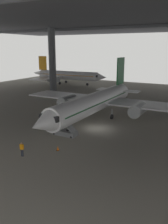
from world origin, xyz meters
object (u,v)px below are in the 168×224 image
at_px(boarding_stairs, 65,130).
at_px(traffic_cone_orange, 58,148).
at_px(airplane_distant, 67,75).
at_px(crew_worker_by_stairs, 63,121).
at_px(crew_worker_near_nose, 22,148).
at_px(baggage_tug, 85,102).
at_px(airplane_main, 96,102).

bearing_deg(boarding_stairs, traffic_cone_orange, -65.82).
relative_size(boarding_stairs, airplane_distant, 0.15).
bearing_deg(traffic_cone_orange, crew_worker_by_stairs, 118.92).
bearing_deg(traffic_cone_orange, boarding_stairs, 114.18).
xyz_separation_m(crew_worker_by_stairs, traffic_cone_orange, (4.40, -7.97, -0.66)).
relative_size(airplane_distant, traffic_cone_orange, 48.55).
height_order(boarding_stairs, crew_worker_by_stairs, boarding_stairs).
xyz_separation_m(crew_worker_near_nose, crew_worker_by_stairs, (-1.73, 11.37, -0.04)).
bearing_deg(crew_worker_near_nose, baggage_tug, 102.84).
height_order(crew_worker_near_nose, airplane_distant, airplane_distant).
height_order(crew_worker_by_stairs, airplane_distant, airplane_distant).
bearing_deg(baggage_tug, crew_worker_near_nose, -77.16).
bearing_deg(airplane_main, crew_worker_by_stairs, -114.12).
relative_size(boarding_stairs, baggage_tug, 1.80).
distance_m(crew_worker_by_stairs, airplane_distant, 48.28).
distance_m(airplane_main, crew_worker_near_nose, 17.72).
xyz_separation_m(airplane_main, boarding_stairs, (-0.64, -9.08, -2.54)).
distance_m(airplane_main, airplane_distant, 44.79).
height_order(airplane_main, airplane_distant, airplane_main).
bearing_deg(airplane_distant, airplane_main, -51.07).
relative_size(crew_worker_by_stairs, airplane_distant, 0.06).
distance_m(boarding_stairs, airplane_distant, 51.88).
bearing_deg(crew_worker_by_stairs, baggage_tug, 105.78).
relative_size(airplane_main, traffic_cone_orange, 54.21).
bearing_deg(crew_worker_near_nose, airplane_distant, 117.36).
distance_m(airplane_main, crew_worker_by_stairs, 7.14).
height_order(crew_worker_near_nose, baggage_tug, crew_worker_near_nose).
distance_m(airplane_main, traffic_cone_orange, 14.55).
distance_m(boarding_stairs, crew_worker_by_stairs, 3.61).
xyz_separation_m(crew_worker_near_nose, traffic_cone_orange, (2.68, 3.40, -0.70)).
relative_size(crew_worker_near_nose, crew_worker_by_stairs, 1.04).
bearing_deg(boarding_stairs, airplane_main, 85.99).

